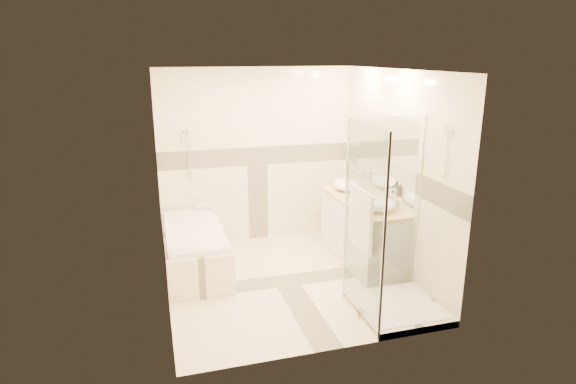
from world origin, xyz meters
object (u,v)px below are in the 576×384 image
object	(u,v)px
vessel_sink_far	(378,204)
amenity_bottle_a	(361,193)
amenity_bottle_b	(358,191)
vessel_sink_near	(348,185)
vanity	(362,230)
bathtub	(195,246)
shower_enclosure	(387,267)

from	to	relation	value
vessel_sink_far	amenity_bottle_a	world-z (taller)	vessel_sink_far
vessel_sink_far	amenity_bottle_b	bearing A→B (deg)	90.00
vessel_sink_far	vessel_sink_near	bearing A→B (deg)	90.00
vanity	vessel_sink_far	world-z (taller)	vessel_sink_far
vanity	amenity_bottle_b	xyz separation A→B (m)	(-0.02, 0.13, 0.51)
bathtub	vessel_sink_far	world-z (taller)	vessel_sink_far
amenity_bottle_b	amenity_bottle_a	bearing A→B (deg)	-90.00
vanity	amenity_bottle_a	world-z (taller)	amenity_bottle_a
bathtub	vessel_sink_far	size ratio (longest dim) A/B	3.99
bathtub	vessel_sink_near	xyz separation A→B (m)	(2.13, 0.12, 0.62)
vessel_sink_near	bathtub	bearing A→B (deg)	-176.81
vanity	vessel_sink_far	distance (m)	0.68
vanity	vessel_sink_far	bearing A→B (deg)	-92.51
vessel_sink_near	vessel_sink_far	bearing A→B (deg)	-90.00
bathtub	vessel_sink_near	world-z (taller)	vessel_sink_near
vanity	amenity_bottle_a	xyz separation A→B (m)	(-0.02, 0.02, 0.51)
vanity	vessel_sink_near	distance (m)	0.69
vessel_sink_far	amenity_bottle_a	xyz separation A→B (m)	(0.00, 0.48, -0.00)
vessel_sink_near	amenity_bottle_b	distance (m)	0.34
amenity_bottle_a	vanity	bearing A→B (deg)	-46.99
bathtub	shower_enclosure	world-z (taller)	shower_enclosure
shower_enclosure	vessel_sink_near	size ratio (longest dim) A/B	5.31
shower_enclosure	vessel_sink_near	bearing A→B (deg)	81.09
bathtub	shower_enclosure	bearing A→B (deg)	-41.10
vessel_sink_near	amenity_bottle_b	bearing A→B (deg)	-90.00
vessel_sink_far	amenity_bottle_b	world-z (taller)	amenity_bottle_b
bathtub	amenity_bottle_b	bearing A→B (deg)	-5.90
vessel_sink_near	amenity_bottle_a	world-z (taller)	amenity_bottle_a
vanity	vessel_sink_near	bearing A→B (deg)	92.44
amenity_bottle_b	shower_enclosure	bearing A→B (deg)	-101.02
vessel_sink_far	vanity	bearing A→B (deg)	87.49
vessel_sink_near	amenity_bottle_b	size ratio (longest dim) A/B	2.23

